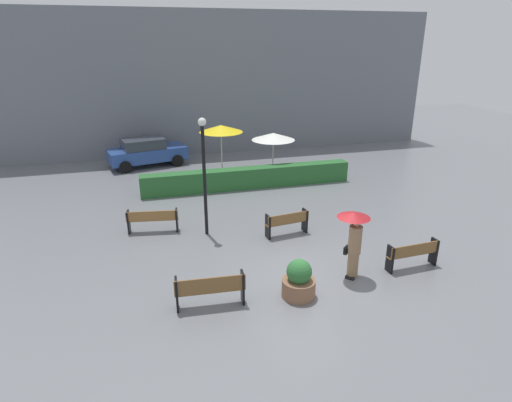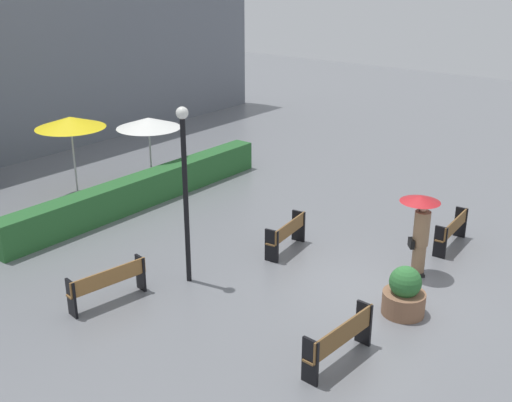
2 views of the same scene
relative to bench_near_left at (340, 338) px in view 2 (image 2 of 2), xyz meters
The scene contains 11 objects.
ground_plane 3.22m from the bench_near_left, 14.38° to the left, with size 60.00×60.00×0.00m, color slate.
bench_near_left is the anchor object (origin of this frame).
bench_mid_center 5.02m from the bench_near_left, 47.06° to the left, with size 1.63×0.58×0.87m.
bench_far_left 5.36m from the bench_near_left, 103.28° to the left, with size 1.88×0.61×0.86m.
bench_near_right 6.36m from the bench_near_left, ahead, with size 1.74×0.42×0.86m.
pedestrian_with_umbrella 4.39m from the bench_near_left, ahead, with size 0.96×0.96×2.06m.
planter_pot 2.42m from the bench_near_left, ahead, with size 0.93×0.93×1.11m.
lamp_post 5.03m from the bench_near_left, 82.01° to the left, with size 0.28×0.28×4.23m.
patio_umbrella_yellow 11.86m from the bench_near_left, 77.29° to the left, with size 2.19×2.19×2.65m.
patio_umbrella_white 11.85m from the bench_near_left, 64.43° to the left, with size 2.17×2.17×2.28m.
hedge_strip 9.80m from the bench_near_left, 69.70° to the left, with size 10.03×0.70×0.98m, color #28602D.
Camera 2 is at (-11.98, -5.77, 7.16)m, focal length 44.09 mm.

